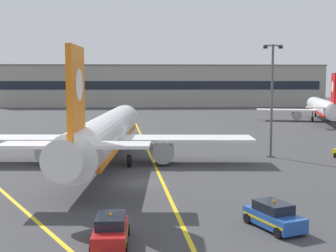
{
  "coord_description": "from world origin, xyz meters",
  "views": [
    {
      "loc": [
        0.62,
        -40.73,
        9.14
      ],
      "look_at": [
        2.86,
        8.3,
        4.23
      ],
      "focal_mm": 49.58,
      "sensor_mm": 36.0,
      "label": 1
    }
  ],
  "objects": [
    {
      "name": "ground_plane",
      "position": [
        0.0,
        0.0,
        0.0
      ],
      "size": [
        400.0,
        400.0,
        0.0
      ],
      "primitive_type": "plane",
      "color": "#3D3D3F"
    },
    {
      "name": "apron_lamp_post",
      "position": [
        15.31,
        13.14,
        6.93
      ],
      "size": [
        2.24,
        0.9,
        13.25
      ],
      "color": "#515156",
      "rests_on": "ground"
    },
    {
      "name": "airliner_background",
      "position": [
        39.31,
        59.32,
        3.01
      ],
      "size": [
        28.8,
        36.62,
        10.41
      ],
      "color": "white",
      "rests_on": "ground"
    },
    {
      "name": "service_car_fifth",
      "position": [
        -1.42,
        -15.57,
        0.77
      ],
      "size": [
        1.98,
        4.2,
        1.79
      ],
      "color": "red",
      "rests_on": "ground"
    },
    {
      "name": "terminal_building",
      "position": [
        5.58,
        119.56,
        7.12
      ],
      "size": [
        111.33,
        12.4,
        14.22
      ],
      "color": "#9E998E",
      "rests_on": "ground"
    },
    {
      "name": "taxiway_centreline",
      "position": [
        0.0,
        30.0,
        0.0
      ],
      "size": [
        12.23,
        179.62,
        0.01
      ],
      "primitive_type": "cube",
      "rotation": [
        0.0,
        0.0,
        0.07
      ],
      "color": "yellow",
      "rests_on": "ground"
    },
    {
      "name": "safety_cone_by_nose_gear",
      "position": [
        -1.87,
        24.75,
        0.26
      ],
      "size": [
        0.44,
        0.44,
        0.55
      ],
      "color": "orange",
      "rests_on": "ground"
    },
    {
      "name": "service_car_nearest",
      "position": [
        8.4,
        -13.25,
        0.77
      ],
      "size": [
        3.24,
        4.57,
        1.79
      ],
      "color": "#2351A8",
      "rests_on": "ground"
    },
    {
      "name": "airliner_foreground",
      "position": [
        -3.77,
        9.57,
        3.37
      ],
      "size": [
        32.21,
        41.51,
        11.65
      ],
      "color": "white",
      "rests_on": "ground"
    }
  ]
}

